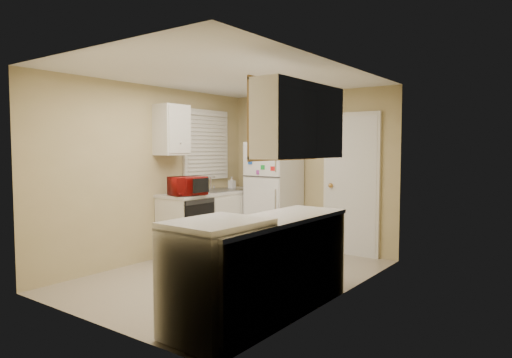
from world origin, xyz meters
The scene contains 19 objects.
floor centered at (0.00, 0.00, 0.00)m, with size 3.80×3.80×0.00m, color beige.
ceiling centered at (0.00, 0.00, 2.40)m, with size 3.80×3.80×0.00m, color white.
wall_left centered at (-1.40, 0.00, 1.20)m, with size 3.80×3.80×0.00m, color tan.
wall_right centered at (1.40, 0.00, 1.20)m, with size 3.80×3.80×0.00m, color tan.
wall_back centered at (0.00, 1.90, 1.20)m, with size 2.80×2.80×0.00m, color tan.
wall_front centered at (0.00, -1.90, 1.20)m, with size 2.80×2.80×0.00m, color tan.
left_counter centered at (-1.10, 0.90, 0.45)m, with size 0.60×1.80×0.90m, color silver.
dishwasher centered at (-0.81, 0.30, 0.49)m, with size 0.03×0.58×0.72m, color black.
sink centered at (-1.10, 1.05, 0.86)m, with size 0.54×0.74×0.16m, color gray.
microwave centered at (-0.97, 0.23, 1.05)m, with size 0.26×0.47×0.31m, color maroon.
soap_bottle centered at (-1.15, 1.41, 1.00)m, with size 0.09×0.09×0.20m, color silver.
window_blinds centered at (-1.36, 1.05, 1.60)m, with size 0.10×0.98×1.08m, color silver.
upper_cabinet_left centered at (-1.25, 0.22, 1.80)m, with size 0.30×0.45×0.70m, color silver.
refrigerator centered at (-0.43, 1.55, 0.82)m, with size 0.68×0.66×1.64m, color silver.
cabinet_over_fridge centered at (-0.40, 1.75, 2.00)m, with size 0.70×0.30×0.40m, color silver.
interior_door centered at (0.70, 1.86, 1.02)m, with size 0.86×0.06×2.08m, color silver.
right_counter centered at (1.10, -0.80, 0.45)m, with size 0.60×2.00×0.90m, color silver.
stove centered at (1.04, -1.46, 0.48)m, with size 0.65×0.80×0.97m, color silver.
upper_cabinet_right centered at (1.25, -0.50, 1.80)m, with size 0.30×1.20×0.70m, color silver.
Camera 1 is at (3.47, -4.22, 1.54)m, focal length 32.00 mm.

